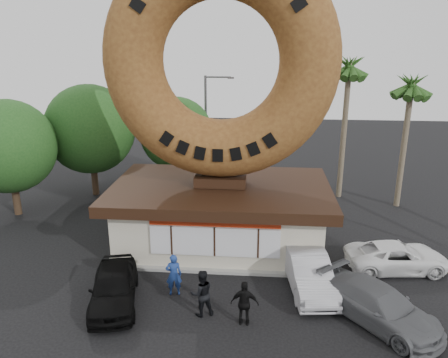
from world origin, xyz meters
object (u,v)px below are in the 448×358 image
at_px(person_right, 245,303).
at_px(car_white, 397,257).
at_px(person_center, 202,293).
at_px(car_silver, 309,272).
at_px(giant_donut, 220,61).
at_px(person_left, 174,275).
at_px(car_grey, 379,306).
at_px(street_lamp, 208,125).
at_px(car_black, 114,286).
at_px(donut_shop, 221,213).

xyz_separation_m(person_right, car_white, (7.00, 4.78, -0.25)).
height_order(person_center, car_silver, person_center).
xyz_separation_m(giant_donut, car_white, (8.55, -2.09, -8.76)).
relative_size(giant_donut, person_left, 6.01).
distance_m(giant_donut, car_grey, 12.65).
xyz_separation_m(street_lamp, car_grey, (8.52, -16.33, -3.75)).
bearing_deg(car_white, car_grey, 149.78).
distance_m(car_black, car_grey, 10.53).
relative_size(car_silver, car_white, 1.00).
height_order(giant_donut, car_black, giant_donut).
bearing_deg(giant_donut, person_right, -77.35).
bearing_deg(person_center, donut_shop, -112.87).
bearing_deg(donut_shop, person_right, -77.32).
bearing_deg(person_left, person_right, 137.85).
distance_m(street_lamp, person_right, 17.58).
bearing_deg(person_right, car_silver, -130.96).
bearing_deg(giant_donut, street_lamp, 100.51).
height_order(person_center, car_black, person_center).
relative_size(giant_donut, car_black, 2.49).
bearing_deg(car_silver, giant_donut, 128.96).
distance_m(person_center, person_right, 1.76).
relative_size(person_left, car_grey, 0.37).
height_order(person_right, car_white, person_right).
bearing_deg(car_silver, person_right, -140.76).
xyz_separation_m(car_silver, car_grey, (2.44, -2.25, -0.05)).
bearing_deg(giant_donut, car_white, -13.76).
height_order(car_silver, car_grey, car_silver).
distance_m(car_silver, car_white, 4.76).
bearing_deg(giant_donut, person_center, -91.37).
distance_m(person_left, person_center, 1.93).
distance_m(person_right, car_grey, 5.15).
bearing_deg(person_left, person_center, 123.86).
distance_m(donut_shop, person_center, 6.46).
distance_m(street_lamp, person_center, 16.88).
height_order(street_lamp, person_left, street_lamp).
height_order(street_lamp, car_black, street_lamp).
bearing_deg(car_black, person_center, -20.86).
bearing_deg(person_right, donut_shop, -74.58).
bearing_deg(donut_shop, street_lamp, 100.50).
distance_m(person_right, car_white, 8.48).
bearing_deg(person_center, street_lamp, -105.58).
bearing_deg(car_white, car_silver, 108.41).
xyz_separation_m(person_left, person_right, (3.08, -1.81, -0.03)).
relative_size(person_left, person_right, 1.03).
bearing_deg(person_center, car_white, -175.05).
bearing_deg(person_left, car_black, 8.66).
height_order(street_lamp, car_white, street_lamp).
xyz_separation_m(person_right, car_silver, (2.68, 2.80, -0.13)).
bearing_deg(car_white, donut_shop, 70.12).
bearing_deg(car_grey, donut_shop, 96.63).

